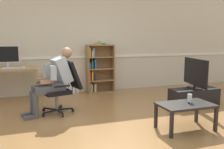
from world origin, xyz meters
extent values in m
plane|color=olive|center=(0.00, 0.00, 0.00)|extent=(18.00, 18.00, 0.00)
cube|color=beige|center=(0.00, 2.65, 1.35)|extent=(12.00, 0.10, 2.70)
cube|color=white|center=(0.00, 2.58, 0.92)|extent=(12.00, 0.03, 0.05)
cube|color=tan|center=(-1.24, 1.89, 0.36)|extent=(0.06, 0.06, 0.72)
cube|color=tan|center=(-1.24, 2.41, 0.36)|extent=(0.06, 0.06, 0.72)
cube|color=tan|center=(-1.75, 2.15, 0.74)|extent=(1.10, 0.61, 0.04)
cube|color=silver|center=(-1.82, 2.21, 0.76)|extent=(0.18, 0.14, 0.01)
cube|color=silver|center=(-1.82, 2.23, 0.82)|extent=(0.04, 0.02, 0.10)
cube|color=silver|center=(-1.82, 2.23, 1.06)|extent=(0.50, 0.02, 0.38)
cube|color=black|center=(-1.82, 2.22, 1.06)|extent=(0.46, 0.00, 0.34)
cube|color=silver|center=(-1.73, 2.01, 0.77)|extent=(0.41, 0.12, 0.02)
cube|color=white|center=(-1.49, 2.03, 0.77)|extent=(0.06, 0.10, 0.03)
cube|color=olive|center=(0.03, 2.42, 0.62)|extent=(0.03, 0.28, 1.24)
cube|color=olive|center=(0.71, 2.42, 0.62)|extent=(0.03, 0.28, 1.24)
cube|color=olive|center=(0.37, 2.56, 0.62)|extent=(0.68, 0.02, 1.24)
cube|color=olive|center=(0.37, 2.42, 0.01)|extent=(0.64, 0.28, 0.03)
cube|color=olive|center=(0.37, 2.42, 0.32)|extent=(0.64, 0.28, 0.03)
cube|color=olive|center=(0.37, 2.42, 0.62)|extent=(0.64, 0.28, 0.03)
cube|color=olive|center=(0.37, 2.42, 0.92)|extent=(0.64, 0.28, 0.03)
cube|color=olive|center=(0.37, 2.42, 1.23)|extent=(0.64, 0.28, 0.03)
cube|color=#6699A3|center=(0.08, 2.40, 0.14)|extent=(0.04, 0.19, 0.23)
cube|color=red|center=(0.08, 2.43, 0.44)|extent=(0.03, 0.19, 0.22)
cube|color=#2D519E|center=(0.08, 2.40, 0.71)|extent=(0.04, 0.19, 0.16)
cube|color=orange|center=(0.08, 2.43, 1.05)|extent=(0.05, 0.19, 0.23)
cube|color=orange|center=(0.13, 2.43, 0.12)|extent=(0.03, 0.19, 0.19)
cube|color=gold|center=(0.14, 2.43, 0.45)|extent=(0.04, 0.19, 0.23)
cube|color=#38844C|center=(0.14, 2.41, 0.74)|extent=(0.03, 0.19, 0.21)
cube|color=beige|center=(0.15, 2.40, 1.01)|extent=(0.03, 0.19, 0.15)
cube|color=beige|center=(0.21, 2.44, 0.13)|extent=(0.05, 0.19, 0.21)
cube|color=black|center=(0.19, 2.43, 0.41)|extent=(0.04, 0.19, 0.16)
cube|color=#2D519E|center=(0.22, 2.41, 0.75)|extent=(0.05, 0.19, 0.24)
cube|color=#6699A3|center=(0.18, 2.44, 1.05)|extent=(0.04, 0.19, 0.22)
cube|color=orange|center=(0.31, 2.40, 1.25)|extent=(0.16, 0.22, 0.02)
cube|color=#38844C|center=(0.40, 2.40, 1.28)|extent=(0.16, 0.22, 0.02)
cube|color=beige|center=(0.44, 2.44, 1.30)|extent=(0.16, 0.22, 0.02)
cube|color=white|center=(-1.02, 2.54, 0.26)|extent=(0.07, 0.08, 0.52)
cube|color=white|center=(-0.94, 2.54, 0.26)|extent=(0.07, 0.08, 0.52)
cube|color=white|center=(-0.85, 2.54, 0.26)|extent=(0.07, 0.08, 0.52)
cube|color=white|center=(-0.76, 2.54, 0.26)|extent=(0.07, 0.08, 0.52)
cube|color=white|center=(-0.67, 2.54, 0.26)|extent=(0.07, 0.08, 0.52)
cube|color=white|center=(-0.58, 2.54, 0.26)|extent=(0.07, 0.08, 0.52)
cube|color=white|center=(-0.49, 2.54, 0.26)|extent=(0.07, 0.08, 0.52)
cube|color=white|center=(-0.40, 2.54, 0.26)|extent=(0.07, 0.08, 0.52)
cube|color=white|center=(-0.31, 2.54, 0.26)|extent=(0.07, 0.08, 0.52)
cube|color=white|center=(-0.23, 2.54, 0.26)|extent=(0.07, 0.08, 0.52)
cube|color=black|center=(-0.89, 0.81, 0.07)|extent=(0.11, 0.30, 0.02)
cylinder|color=black|center=(-0.85, 0.66, 0.03)|extent=(0.03, 0.06, 0.06)
cube|color=black|center=(-0.77, 0.94, 0.07)|extent=(0.30, 0.06, 0.02)
cylinder|color=black|center=(-0.62, 0.93, 0.03)|extent=(0.06, 0.03, 0.06)
cube|color=black|center=(-0.86, 1.09, 0.07)|extent=(0.15, 0.29, 0.02)
cylinder|color=black|center=(-0.81, 1.23, 0.03)|extent=(0.04, 0.06, 0.06)
cube|color=black|center=(-1.04, 1.05, 0.07)|extent=(0.25, 0.22, 0.02)
cylinder|color=black|center=(-1.15, 1.15, 0.03)|extent=(0.06, 0.05, 0.06)
cube|color=black|center=(-1.05, 0.87, 0.07)|extent=(0.27, 0.19, 0.02)
cylinder|color=black|center=(-1.18, 0.80, 0.03)|extent=(0.06, 0.05, 0.06)
cylinder|color=gray|center=(-0.92, 0.95, 0.23)|extent=(0.05, 0.05, 0.30)
cube|color=black|center=(-0.92, 0.95, 0.41)|extent=(0.56, 0.56, 0.07)
cube|color=black|center=(-0.60, 1.03, 0.71)|extent=(0.35, 0.48, 0.55)
cube|color=black|center=(-0.96, 1.21, 0.56)|extent=(0.28, 0.11, 0.03)
cube|color=black|center=(-0.84, 0.71, 0.56)|extent=(0.28, 0.11, 0.03)
cube|color=#4C4C51|center=(-0.92, 0.95, 0.52)|extent=(0.33, 0.39, 0.14)
cube|color=#A3B2C1|center=(-0.81, 0.98, 0.81)|extent=(0.42, 0.41, 0.52)
sphere|color=#A87A5B|center=(-0.70, 1.01, 1.13)|extent=(0.20, 0.20, 0.20)
cube|color=black|center=(-1.19, 0.89, 0.62)|extent=(0.15, 0.07, 0.02)
cube|color=#4C4C51|center=(-1.15, 1.00, 0.49)|extent=(0.44, 0.22, 0.13)
cylinder|color=#4C4C51|center=(-1.35, 0.95, 0.23)|extent=(0.10, 0.10, 0.46)
cube|color=#4C4C51|center=(-1.45, 0.93, 0.03)|extent=(0.23, 0.14, 0.06)
cube|color=#4C4C51|center=(-1.10, 0.81, 0.49)|extent=(0.44, 0.22, 0.13)
cylinder|color=#4C4C51|center=(-1.30, 0.76, 0.23)|extent=(0.10, 0.10, 0.46)
cube|color=#4C4C51|center=(-1.40, 0.73, 0.03)|extent=(0.23, 0.14, 0.06)
cube|color=#A3B2C1|center=(-1.06, 1.09, 0.79)|extent=(0.12, 0.10, 0.26)
cube|color=#A87A5B|center=(-1.14, 1.00, 0.64)|extent=(0.25, 0.12, 0.07)
cube|color=#A3B2C1|center=(-0.98, 0.77, 0.79)|extent=(0.12, 0.10, 0.26)
cube|color=#A87A5B|center=(-1.09, 0.81, 0.64)|extent=(0.25, 0.12, 0.07)
cube|color=black|center=(1.86, 0.53, 0.18)|extent=(1.04, 0.38, 0.37)
cube|color=black|center=(1.86, 0.53, 0.38)|extent=(0.25, 0.35, 0.02)
cylinder|color=black|center=(1.86, 0.53, 0.41)|extent=(0.04, 0.04, 0.05)
cube|color=black|center=(1.86, 0.53, 0.71)|extent=(0.21, 0.93, 0.56)
cube|color=#B7D1F9|center=(1.88, 0.53, 0.71)|extent=(0.16, 0.86, 0.51)
cube|color=black|center=(0.48, -0.76, 0.19)|extent=(0.04, 0.04, 0.38)
cube|color=black|center=(1.26, -0.76, 0.19)|extent=(0.04, 0.04, 0.38)
cube|color=black|center=(1.26, -0.32, 0.19)|extent=(0.04, 0.04, 0.38)
cube|color=black|center=(0.48, -0.32, 0.19)|extent=(0.04, 0.04, 0.38)
cube|color=black|center=(0.87, -0.54, 0.39)|extent=(0.84, 0.51, 0.03)
cylinder|color=silver|center=(0.96, -0.51, 0.48)|extent=(0.07, 0.07, 0.14)
cube|color=black|center=(0.96, -0.49, 0.42)|extent=(0.10, 0.15, 0.02)
camera|label=1|loc=(-1.38, -3.59, 1.40)|focal=38.90mm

